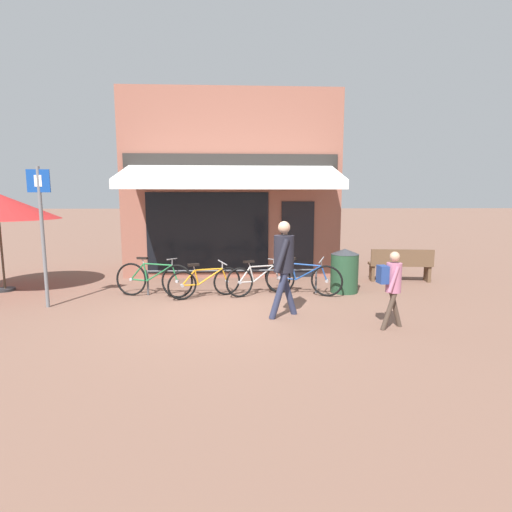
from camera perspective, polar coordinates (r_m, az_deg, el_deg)
name	(u,v)px	position (r m, az deg, el deg)	size (l,w,h in m)	color
ground_plane	(225,309)	(8.06, -4.41, -7.49)	(160.00, 160.00, 0.00)	brown
shop_front	(232,186)	(12.42, -3.41, 9.90)	(6.02, 4.75, 5.10)	#8E5647
bike_rack_rail	(233,274)	(9.13, -3.35, -2.52)	(3.95, 0.04, 0.57)	#47494F
bicycle_green	(154,279)	(9.21, -14.40, -3.21)	(1.82, 0.61, 0.89)	black
bicycle_orange	(205,282)	(8.89, -7.32, -3.71)	(1.58, 0.75, 0.79)	black
bicycle_silver	(259,279)	(9.09, 0.47, -3.32)	(1.56, 0.83, 0.82)	black
bicycle_blue	(302,278)	(9.13, 6.66, -3.16)	(1.72, 0.86, 0.88)	black
pedestrian_adult	(284,258)	(7.31, 3.99, -0.35)	(0.58, 0.67, 1.79)	#282D47
pedestrian_child	(392,280)	(7.04, 18.83, -3.32)	(0.49, 0.43, 1.32)	#47382D
litter_bin	(344,270)	(9.54, 12.52, -2.02)	(0.65, 0.65, 1.03)	#23472D
parking_sign	(42,223)	(8.92, -28.28, 4.11)	(0.44, 0.07, 2.80)	slate
park_bench	(401,264)	(11.19, 19.96, -1.10)	(1.64, 0.64, 0.87)	brown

